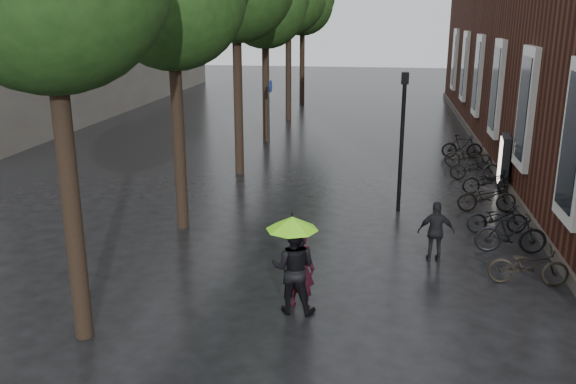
% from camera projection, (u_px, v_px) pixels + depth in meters
% --- Properties ---
extents(person_burgundy, '(0.67, 0.50, 1.68)m').
position_uv_depth(person_burgundy, '(300.00, 268.00, 12.09)').
color(person_burgundy, black).
rests_on(person_burgundy, ground).
extents(person_black, '(0.94, 0.75, 1.85)m').
position_uv_depth(person_black, '(294.00, 268.00, 11.89)').
color(person_black, black).
rests_on(person_black, ground).
extents(lime_umbrella, '(1.03, 1.03, 1.53)m').
position_uv_depth(lime_umbrella, '(292.00, 223.00, 11.71)').
color(lime_umbrella, black).
rests_on(lime_umbrella, ground).
extents(pedestrian_walking, '(0.88, 0.42, 1.47)m').
position_uv_depth(pedestrian_walking, '(436.00, 232.00, 14.43)').
color(pedestrian_walking, black).
rests_on(pedestrian_walking, ground).
extents(parked_bicycles, '(2.12, 12.79, 1.03)m').
position_uv_depth(parked_bicycles, '(486.00, 188.00, 19.01)').
color(parked_bicycles, black).
rests_on(parked_bicycles, ground).
extents(ad_lightbox, '(0.28, 1.21, 1.83)m').
position_uv_depth(ad_lightbox, '(504.00, 162.00, 20.33)').
color(ad_lightbox, black).
rests_on(ad_lightbox, ground).
extents(lamp_post, '(0.21, 0.21, 4.12)m').
position_uv_depth(lamp_post, '(402.00, 129.00, 17.55)').
color(lamp_post, black).
rests_on(lamp_post, ground).
extents(cycle_sign, '(0.15, 0.53, 2.94)m').
position_uv_depth(cycle_sign, '(269.00, 103.00, 26.41)').
color(cycle_sign, '#262628').
rests_on(cycle_sign, ground).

